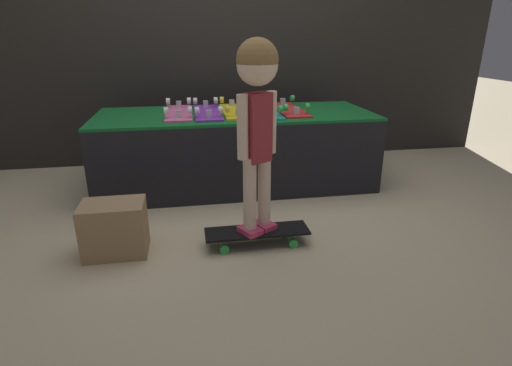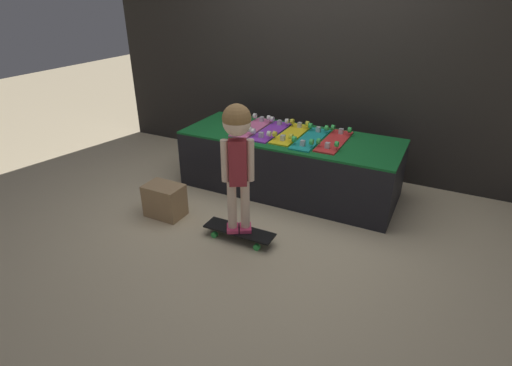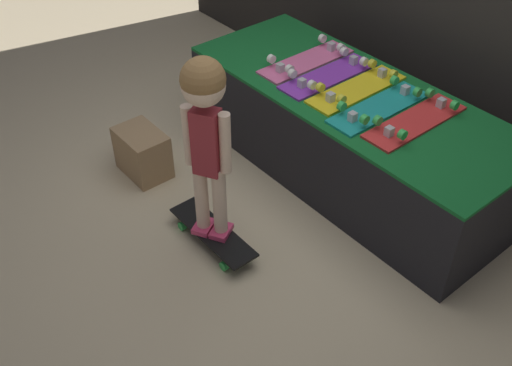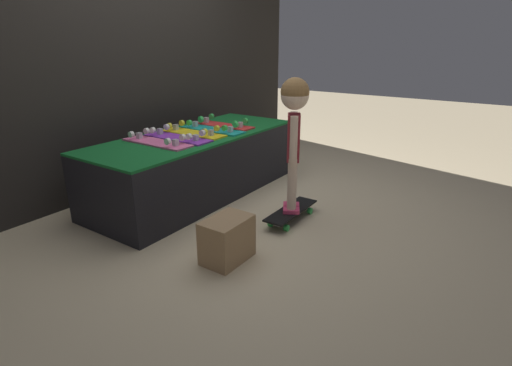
{
  "view_description": "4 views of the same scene",
  "coord_description": "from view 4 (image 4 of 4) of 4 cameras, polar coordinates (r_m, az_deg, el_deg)",
  "views": [
    {
      "loc": [
        -0.37,
        -2.55,
        1.16
      ],
      "look_at": [
        0.03,
        -0.21,
        0.27
      ],
      "focal_mm": 28.0,
      "sensor_mm": 36.0,
      "label": 1
    },
    {
      "loc": [
        1.36,
        -2.93,
        1.89
      ],
      "look_at": [
        -0.02,
        -0.19,
        0.38
      ],
      "focal_mm": 28.0,
      "sensor_mm": 36.0,
      "label": 2
    },
    {
      "loc": [
        1.97,
        -1.83,
        2.4
      ],
      "look_at": [
        0.03,
        -0.23,
        0.31
      ],
      "focal_mm": 42.0,
      "sensor_mm": 36.0,
      "label": 3
    },
    {
      "loc": [
        -2.65,
        -1.96,
        1.4
      ],
      "look_at": [
        -0.07,
        -0.2,
        0.28
      ],
      "focal_mm": 28.0,
      "sensor_mm": 36.0,
      "label": 4
    }
  ],
  "objects": [
    {
      "name": "skateboard_red_on_rack",
      "position": [
        4.06,
        -4.77,
        8.34
      ],
      "size": [
        0.2,
        0.66,
        0.09
      ],
      "color": "red",
      "rests_on": "display_rack"
    },
    {
      "name": "child",
      "position": [
        3.07,
        5.46,
        8.92
      ],
      "size": [
        0.24,
        0.21,
        1.05
      ],
      "rotation": [
        0.0,
        0.0,
        0.52
      ],
      "color": "#E03D6B",
      "rests_on": "skateboard_on_floor"
    },
    {
      "name": "skateboard_teal_on_rack",
      "position": [
        3.86,
        -6.26,
        7.72
      ],
      "size": [
        0.2,
        0.66,
        0.09
      ],
      "color": "teal",
      "rests_on": "display_rack"
    },
    {
      "name": "skateboard_yellow_on_rack",
      "position": [
        3.74,
        -9.0,
        7.19
      ],
      "size": [
        0.2,
        0.66,
        0.09
      ],
      "color": "yellow",
      "rests_on": "display_rack"
    },
    {
      "name": "storage_box",
      "position": [
        2.69,
        -4.16,
        -8.06
      ],
      "size": [
        0.34,
        0.23,
        0.3
      ],
      "color": "#A37F56",
      "rests_on": "ground_plane"
    },
    {
      "name": "ground_plane",
      "position": [
        3.58,
        -2.01,
        -3.25
      ],
      "size": [
        16.0,
        16.0,
        0.0
      ],
      "primitive_type": "plane",
      "color": "beige"
    },
    {
      "name": "back_wall",
      "position": [
        4.19,
        -17.31,
        18.28
      ],
      "size": [
        5.23,
        0.1,
        2.71
      ],
      "color": "black",
      "rests_on": "ground_plane"
    },
    {
      "name": "display_rack",
      "position": [
        3.8,
        -8.49,
        2.59
      ],
      "size": [
        2.13,
        0.82,
        0.58
      ],
      "color": "black",
      "rests_on": "ground_plane"
    },
    {
      "name": "skateboard_purple_on_rack",
      "position": [
        3.58,
        -11.16,
        6.48
      ],
      "size": [
        0.2,
        0.66,
        0.09
      ],
      "color": "purple",
      "rests_on": "display_rack"
    },
    {
      "name": "skateboard_pink_on_rack",
      "position": [
        3.45,
        -13.97,
        5.78
      ],
      "size": [
        0.2,
        0.66,
        0.09
      ],
      "color": "pink",
      "rests_on": "display_rack"
    },
    {
      "name": "skateboard_on_floor",
      "position": [
        3.29,
        5.04,
        -4.12
      ],
      "size": [
        0.6,
        0.18,
        0.09
      ],
      "color": "black",
      "rests_on": "ground_plane"
    }
  ]
}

